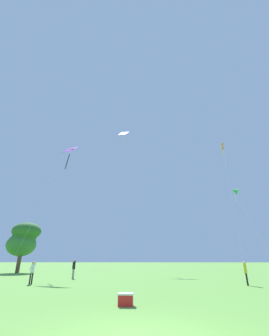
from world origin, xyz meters
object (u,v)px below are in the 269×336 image
object	(u,v)px
kite_red_high	(124,138)
person_in_blue_jacket	(74,267)
kite_green_small	(235,191)
kite_orange_box	(223,148)
person_in_red_shirt	(246,271)
picnic_cooler	(126,299)
kite_purple_streamer	(69,154)
person_near_tree	(32,270)
tree_left_oak	(24,239)

from	to	relation	value
kite_red_high	person_in_blue_jacket	world-z (taller)	kite_red_high
person_in_blue_jacket	kite_green_small	bearing A→B (deg)	23.24
kite_red_high	kite_orange_box	xyz separation A→B (m)	(16.26, -14.82, -10.67)
person_in_red_shirt	picnic_cooler	distance (m)	10.96
kite_purple_streamer	kite_green_small	bearing A→B (deg)	7.66
person_in_red_shirt	person_in_blue_jacket	xyz separation A→B (m)	(-13.89, 5.63, 0.09)
kite_purple_streamer	person_near_tree	bearing A→B (deg)	-77.10
person_near_tree	person_in_blue_jacket	size ratio (longest dim) A/B	0.91
kite_red_high	kite_orange_box	distance (m)	24.45
picnic_cooler	person_near_tree	bearing A→B (deg)	133.83
kite_green_small	tree_left_oak	size ratio (longest dim) A/B	1.67
kite_purple_streamer	kite_orange_box	bearing A→B (deg)	4.22
kite_orange_box	kite_red_high	bearing A→B (deg)	137.66
kite_green_small	kite_orange_box	size ratio (longest dim) A/B	0.64
kite_green_small	person_near_tree	world-z (taller)	kite_green_small
kite_orange_box	person_in_blue_jacket	size ratio (longest dim) A/B	10.46
person_in_red_shirt	tree_left_oak	xyz separation A→B (m)	(-24.76, 15.75, 3.59)
person_near_tree	person_in_blue_jacket	xyz separation A→B (m)	(1.40, 5.49, 0.09)
kite_orange_box	picnic_cooler	bearing A→B (deg)	-120.93
kite_red_high	kite_orange_box	size ratio (longest dim) A/B	1.68
tree_left_oak	picnic_cooler	xyz separation A→B (m)	(17.10, -23.56, -4.30)
person_in_red_shirt	person_near_tree	distance (m)	15.29
kite_green_small	person_in_red_shirt	distance (m)	18.14
kite_green_small	person_near_tree	bearing A→B (deg)	-146.53
person_in_blue_jacket	picnic_cooler	size ratio (longest dim) A/B	2.82
kite_purple_streamer	person_in_red_shirt	bearing A→B (deg)	-31.59
kite_orange_box	person_in_blue_jacket	world-z (taller)	kite_orange_box
kite_red_high	person_near_tree	bearing A→B (deg)	-97.47
person_in_blue_jacket	picnic_cooler	world-z (taller)	person_in_blue_jacket
kite_green_small	person_in_red_shirt	bearing A→B (deg)	-112.45
person_in_red_shirt	person_in_blue_jacket	world-z (taller)	person_in_blue_jacket
person_in_blue_jacket	person_in_red_shirt	bearing A→B (deg)	-22.06
person_in_red_shirt	picnic_cooler	bearing A→B (deg)	-134.49
tree_left_oak	person_near_tree	bearing A→B (deg)	-58.76
kite_red_high	tree_left_oak	world-z (taller)	kite_red_high
person_near_tree	tree_left_oak	bearing A→B (deg)	121.24
kite_red_high	kite_green_small	distance (m)	27.66
kite_purple_streamer	tree_left_oak	bearing A→B (deg)	145.41
kite_orange_box	person_near_tree	size ratio (longest dim) A/B	11.52
person_in_red_shirt	person_near_tree	xyz separation A→B (m)	(-15.29, 0.13, -0.00)
kite_orange_box	person_near_tree	xyz separation A→B (m)	(-19.83, -12.43, -15.91)
kite_red_high	kite_purple_streamer	world-z (taller)	kite_red_high
person_in_red_shirt	person_near_tree	size ratio (longest dim) A/B	1.01
kite_purple_streamer	person_in_blue_jacket	bearing A→B (deg)	-53.84
kite_purple_streamer	person_in_red_shirt	size ratio (longest dim) A/B	11.15
kite_orange_box	tree_left_oak	world-z (taller)	kite_orange_box
kite_purple_streamer	kite_orange_box	size ratio (longest dim) A/B	0.97
person_in_blue_jacket	tree_left_oak	xyz separation A→B (m)	(-10.87, 10.12, 3.51)
person_in_red_shirt	kite_purple_streamer	bearing A→B (deg)	148.41
person_in_red_shirt	tree_left_oak	size ratio (longest dim) A/B	0.23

